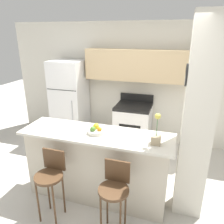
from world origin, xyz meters
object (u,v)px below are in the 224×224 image
Objects in this scene: stove_range at (133,125)px; fruit_bowl at (96,130)px; bar_stool_right at (114,189)px; bar_stool_left at (50,176)px; trash_bin at (90,136)px; orchid_vase at (156,135)px; refrigerator at (70,100)px.

fruit_bowl reaches higher than stove_range.
stove_range is 1.15× the size of bar_stool_right.
bar_stool_right is (0.84, 0.00, 0.00)m from bar_stool_left.
bar_stool_left reaches higher than trash_bin.
orchid_vase is at bearing -45.43° from trash_bin.
refrigerator is at bearing 158.81° from trash_bin.
orchid_vase is 2.41m from trash_bin.
orchid_vase is (0.65, -1.80, 0.69)m from stove_range.
fruit_bowl is at bearing -52.64° from refrigerator.
refrigerator reaches higher than bar_stool_left.
orchid_vase is at bearing -40.20° from refrigerator.
fruit_bowl is at bearing -63.71° from trash_bin.
orchid_vase is at bearing -70.09° from stove_range.
orchid_vase reaches higher than trash_bin.
fruit_bowl is at bearing -95.07° from stove_range.
stove_range is at bearing 109.91° from orchid_vase.
refrigerator is at bearing 111.66° from bar_stool_left.
fruit_bowl is (0.42, 0.52, 0.46)m from bar_stool_left.
bar_stool_right is 2.46× the size of trash_bin.
bar_stool_left is (-0.58, -2.25, 0.16)m from stove_range.
stove_range is at bearing 96.69° from bar_stool_right.
orchid_vase reaches higher than bar_stool_left.
orchid_vase is (2.12, -1.79, 0.27)m from refrigerator.
fruit_bowl is at bearing 128.66° from bar_stool_right.
orchid_vase is 1.68× the size of fruit_bowl.
stove_range is 2.28m from bar_stool_right.
fruit_bowl is (1.32, -1.72, 0.19)m from refrigerator.
bar_stool_left is at bearing -159.79° from orchid_vase.
stove_range is 4.53× the size of fruit_bowl.
refrigerator reaches higher than fruit_bowl.
stove_range is 2.82× the size of trash_bin.
trash_bin is at bearing -165.58° from stove_range.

